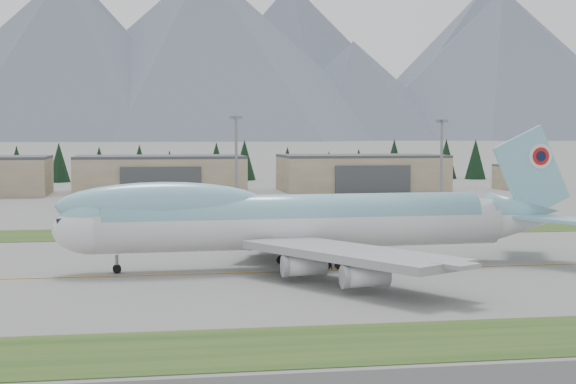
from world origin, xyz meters
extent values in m
plane|color=gray|center=(0.00, 0.00, 0.00)|extent=(7000.00, 7000.00, 0.00)
cube|color=#244418|center=(0.00, -38.00, 0.00)|extent=(400.00, 14.00, 0.08)
cube|color=#244418|center=(0.00, 45.00, 0.00)|extent=(400.00, 18.00, 0.08)
cube|color=orange|center=(0.00, 0.00, 0.00)|extent=(400.00, 0.40, 0.02)
cylinder|color=silver|center=(-0.34, 3.59, 5.44)|extent=(52.70, 8.51, 6.09)
cylinder|color=#82C0D5|center=(-1.28, 3.55, 6.56)|extent=(48.94, 7.87, 5.62)
ellipsoid|color=silver|center=(-26.55, 2.38, 5.44)|extent=(10.02, 6.54, 6.09)
ellipsoid|color=#82C0D5|center=(-26.55, 2.38, 6.56)|extent=(8.38, 5.54, 5.16)
ellipsoid|color=#82C0D5|center=(-18.13, 2.77, 8.34)|extent=(26.08, 6.36, 5.62)
cube|color=#0C1433|center=(-29.83, 2.22, 6.65)|extent=(2.12, 2.53, 1.21)
cone|color=silver|center=(30.55, 5.02, 5.44)|extent=(11.51, 6.48, 5.97)
cone|color=#82C0D5|center=(30.55, 5.02, 6.56)|extent=(10.55, 5.91, 5.44)
cube|color=#82C0D5|center=(31.49, 5.07, 11.81)|extent=(11.36, 1.09, 12.94)
cylinder|color=silver|center=(32.59, 5.49, 14.06)|extent=(3.38, 0.34, 3.37)
cylinder|color=red|center=(32.59, 5.59, 14.06)|extent=(2.44, 0.30, 2.44)
cylinder|color=#0C1433|center=(32.58, 5.68, 14.06)|extent=(1.41, 0.25, 1.41)
cube|color=#82C0D5|center=(32.16, 10.73, 6.00)|extent=(9.12, 11.67, 0.43)
cube|color=#82C0D5|center=(32.68, -0.51, 6.00)|extent=(9.76, 11.74, 0.43)
cube|color=#979A9F|center=(0.81, 19.12, 3.75)|extent=(20.08, 29.22, 0.94)
cube|color=#979A9F|center=(2.25, -11.77, 3.75)|extent=(21.99, 28.72, 0.94)
cylinder|color=silver|center=(-3.32, 15.18, 1.97)|extent=(4.98, 2.57, 2.34)
cylinder|color=silver|center=(0.87, 24.10, 1.97)|extent=(4.98, 2.57, 2.34)
cylinder|color=silver|center=(-2.23, -8.22, 1.97)|extent=(4.98, 2.57, 2.34)
cylinder|color=silver|center=(2.76, -16.72, 1.97)|extent=(4.98, 2.57, 2.34)
cylinder|color=slate|center=(-23.74, 2.51, 1.12)|extent=(0.43, 0.43, 2.25)
cylinder|color=slate|center=(-1.88, 6.33, 1.22)|extent=(0.55, 0.55, 2.44)
cylinder|color=slate|center=(-1.62, 0.72, 1.22)|extent=(0.55, 0.55, 2.44)
cylinder|color=slate|center=(2.80, 6.55, 1.22)|extent=(0.55, 0.55, 2.44)
cylinder|color=slate|center=(3.07, 0.93, 1.22)|extent=(0.55, 0.55, 2.44)
cylinder|color=black|center=(-23.73, 2.13, 0.52)|extent=(1.04, 0.38, 1.03)
cylinder|color=black|center=(-23.76, 2.88, 0.52)|extent=(1.04, 0.38, 1.03)
cylinder|color=black|center=(-1.88, 6.33, 0.56)|extent=(1.14, 0.52, 1.12)
cylinder|color=black|center=(-1.62, 0.72, 0.56)|extent=(1.14, 0.52, 1.12)
cylinder|color=black|center=(2.80, 6.55, 0.56)|extent=(1.14, 0.52, 1.12)
cylinder|color=black|center=(3.07, 0.93, 0.56)|extent=(1.14, 0.52, 1.12)
cube|color=gray|center=(-15.00, 150.00, 5.00)|extent=(48.00, 26.00, 10.00)
cube|color=#3B3E41|center=(-15.00, 150.00, 10.40)|extent=(48.00, 26.00, 0.80)
cube|color=#3B3E41|center=(-15.00, 136.70, 4.00)|extent=(22.08, 0.60, 8.00)
cube|color=gray|center=(45.00, 150.00, 5.00)|extent=(48.00, 26.00, 10.00)
cube|color=#3B3E41|center=(45.00, 150.00, 10.40)|extent=(48.00, 26.00, 0.80)
cube|color=#3B3E41|center=(45.00, 136.70, 4.00)|extent=(22.08, 0.60, 8.00)
cube|color=gray|center=(95.00, 148.00, 3.50)|extent=(14.00, 12.00, 7.00)
cube|color=#3B3E41|center=(95.00, 148.00, 7.30)|extent=(14.00, 12.00, 0.60)
cylinder|color=slate|center=(2.84, 110.16, 10.33)|extent=(0.70, 0.70, 20.66)
cube|color=slate|center=(2.84, 110.16, 21.06)|extent=(3.20, 3.20, 0.80)
cylinder|color=slate|center=(56.15, 110.59, 9.96)|extent=(0.70, 0.70, 19.92)
cube|color=slate|center=(56.15, 110.59, 20.32)|extent=(3.20, 3.20, 0.80)
imported|color=silver|center=(-20.40, 127.75, 0.00)|extent=(2.14, 3.23, 1.02)
imported|color=gold|center=(7.89, 122.98, 0.00)|extent=(3.38, 1.53, 1.08)
imported|color=silver|center=(57.20, 140.00, 0.00)|extent=(2.08, 3.84, 1.05)
cone|color=black|center=(-63.43, 215.70, 6.45)|extent=(7.23, 7.23, 12.91)
cone|color=black|center=(-48.60, 211.91, 7.02)|extent=(7.86, 7.86, 14.03)
cone|color=black|center=(-34.65, 210.19, 6.32)|extent=(7.08, 7.08, 12.64)
cone|color=black|center=(-20.68, 210.74, 6.66)|extent=(7.45, 7.45, 13.31)
cone|color=black|center=(-10.00, 212.52, 5.55)|extent=(6.21, 6.21, 11.10)
cone|color=black|center=(6.55, 208.78, 7.04)|extent=(7.88, 7.88, 14.08)
cone|color=black|center=(17.40, 214.86, 7.45)|extent=(8.34, 8.34, 14.89)
cone|color=black|center=(33.52, 215.40, 6.16)|extent=(6.89, 6.89, 12.31)
cone|color=black|center=(48.74, 213.08, 5.38)|extent=(6.02, 6.02, 10.75)
cone|color=black|center=(59.82, 211.88, 5.78)|extent=(6.48, 6.48, 11.57)
cone|color=black|center=(73.39, 211.49, 7.54)|extent=(8.45, 8.45, 15.09)
cone|color=black|center=(94.40, 213.31, 7.59)|extent=(8.50, 8.50, 15.17)
cone|color=black|center=(104.04, 208.03, 7.56)|extent=(8.46, 8.46, 15.11)
cone|color=black|center=(118.00, 208.18, 5.88)|extent=(6.59, 6.59, 11.77)
cone|color=black|center=(133.67, 211.53, 6.94)|extent=(7.78, 7.78, 13.88)
cone|color=#4E5868|center=(-200.00, 2129.31, 203.90)|extent=(862.57, 862.57, 407.79)
cone|color=white|center=(-200.00, 2129.31, 326.23)|extent=(327.78, 327.78, 163.12)
cone|color=#4E5868|center=(150.00, 2195.39, 228.59)|extent=(1016.75, 1016.75, 457.19)
cone|color=#4E5868|center=(550.00, 2211.78, 132.45)|extent=(596.91, 596.91, 264.89)
cone|color=white|center=(550.00, 2211.78, 211.92)|extent=(226.83, 226.83, 105.96)
cone|color=#4E5868|center=(1000.00, 2273.51, 212.21)|extent=(940.48, 940.48, 424.41)
cone|color=white|center=(1000.00, 2273.51, 339.53)|extent=(357.38, 357.38, 169.76)
cone|color=#4E5868|center=(-200.00, 2900.00, 259.01)|extent=(1036.02, 1036.02, 518.01)
cone|color=white|center=(-200.00, 2900.00, 404.05)|extent=(414.41, 414.41, 227.92)
cone|color=#4E5868|center=(500.00, 2900.00, 266.79)|extent=(1067.15, 1067.15, 533.58)
cone|color=white|center=(500.00, 2900.00, 416.19)|extent=(426.86, 426.86, 234.77)
cone|color=#4E5868|center=(1200.00, 2900.00, 268.40)|extent=(1073.61, 1073.61, 536.81)
cone|color=white|center=(1200.00, 2900.00, 418.71)|extent=(429.45, 429.45, 236.19)
camera|label=1|loc=(-20.95, -106.87, 17.12)|focal=55.00mm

